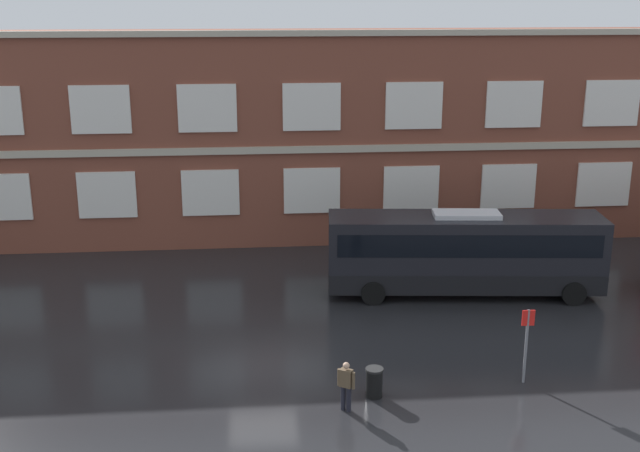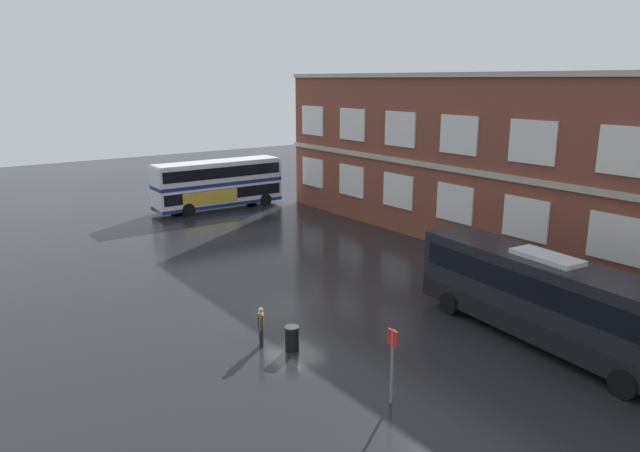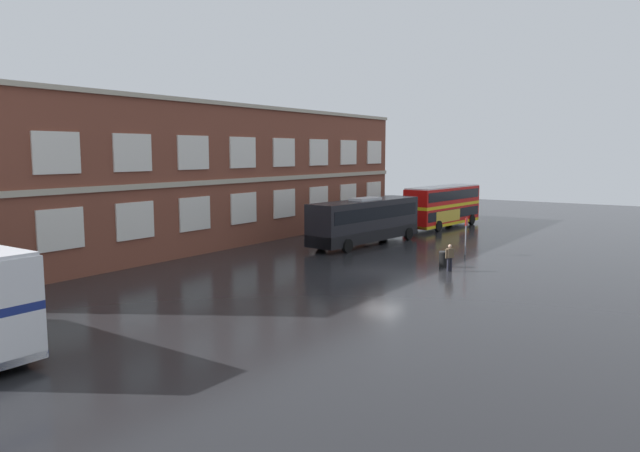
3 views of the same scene
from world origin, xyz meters
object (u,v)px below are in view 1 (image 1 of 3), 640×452
waiting_passenger (346,384)px  touring_coach (465,253)px  bus_stand_flag (527,339)px  station_litter_bin (374,382)px

waiting_passenger → touring_coach: bearing=56.7°
waiting_passenger → bus_stand_flag: bearing=12.1°
touring_coach → station_litter_bin: bearing=-121.0°
waiting_passenger → station_litter_bin: size_ratio=1.65×
waiting_passenger → bus_stand_flag: bus_stand_flag is taller
touring_coach → station_litter_bin: 10.56m
waiting_passenger → bus_stand_flag: size_ratio=0.63×
touring_coach → waiting_passenger: bearing=-123.3°
station_litter_bin → waiting_passenger: bearing=-141.6°
bus_stand_flag → station_litter_bin: bus_stand_flag is taller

